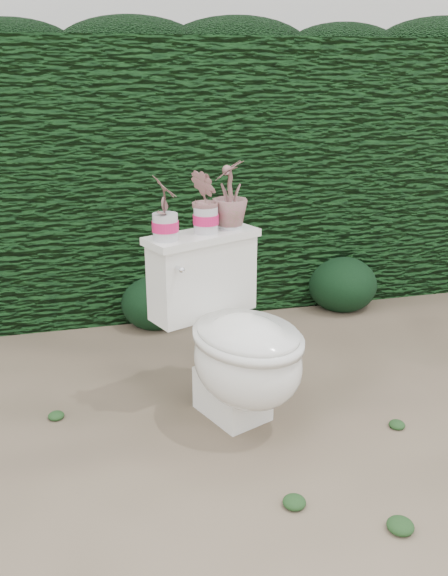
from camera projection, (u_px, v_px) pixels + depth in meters
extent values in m
plane|color=gray|center=(178.00, 420.00, 2.65)|extent=(60.00, 60.00, 0.00)
cube|color=#143D14|center=(130.00, 175.00, 3.83)|extent=(8.00, 1.00, 1.60)
cube|color=silver|center=(136.00, 18.00, 7.56)|extent=(8.00, 3.50, 4.00)
cube|color=silver|center=(232.00, 393.00, 2.66)|extent=(0.32, 0.36, 0.20)
ellipsoid|color=silver|center=(247.00, 361.00, 2.52)|extent=(0.57, 0.63, 0.39)
cube|color=silver|center=(203.00, 278.00, 2.67)|extent=(0.50, 0.33, 0.34)
cube|color=silver|center=(202.00, 237.00, 2.60)|extent=(0.53, 0.36, 0.03)
cylinder|color=silver|center=(178.00, 268.00, 2.46)|extent=(0.04, 0.06, 0.02)
sphere|color=silver|center=(182.00, 270.00, 2.43)|extent=(0.03, 0.03, 0.03)
imported|color=#2C7022|center=(165.00, 210.00, 2.45)|extent=(0.09, 0.14, 0.25)
imported|color=#2C7022|center=(206.00, 203.00, 2.56)|extent=(0.12, 0.15, 0.26)
imported|color=#2C7022|center=(230.00, 196.00, 2.63)|extent=(0.21, 0.21, 0.28)
ellipsoid|color=black|center=(155.00, 298.00, 3.59)|extent=(0.40, 0.40, 0.32)
ellipsoid|color=black|center=(342.00, 280.00, 3.85)|extent=(0.44, 0.44, 0.35)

